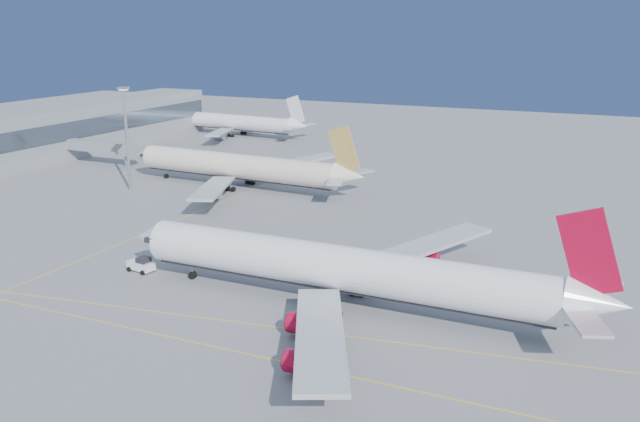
{
  "coord_description": "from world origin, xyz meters",
  "views": [
    {
      "loc": [
        45.68,
        -82.46,
        39.28
      ],
      "look_at": [
        -5.54,
        27.65,
        7.0
      ],
      "focal_mm": 40.0,
      "sensor_mm": 36.0,
      "label": 1
    }
  ],
  "objects_px": {
    "airliner_etihad": "(241,167)",
    "pushback_tug": "(141,265)",
    "airliner_third": "(238,123)",
    "airliner_virgin": "(349,270)",
    "light_mast": "(126,130)"
  },
  "relations": [
    {
      "from": "airliner_etihad",
      "to": "pushback_tug",
      "type": "distance_m",
      "value": 61.07
    },
    {
      "from": "airliner_third",
      "to": "pushback_tug",
      "type": "distance_m",
      "value": 142.88
    },
    {
      "from": "airliner_etihad",
      "to": "pushback_tug",
      "type": "height_order",
      "value": "airliner_etihad"
    },
    {
      "from": "airliner_third",
      "to": "pushback_tug",
      "type": "xyz_separation_m",
      "value": [
        60.39,
        -129.44,
        -3.55
      ]
    },
    {
      "from": "airliner_virgin",
      "to": "airliner_third",
      "type": "xyz_separation_m",
      "value": [
        -96.7,
        129.04,
        -0.8
      ]
    },
    {
      "from": "airliner_third",
      "to": "light_mast",
      "type": "xyz_separation_m",
      "value": [
        20.73,
        -84.0,
        9.84
      ]
    },
    {
      "from": "pushback_tug",
      "to": "airliner_etihad",
      "type": "bearing_deg",
      "value": 113.33
    },
    {
      "from": "airliner_virgin",
      "to": "pushback_tug",
      "type": "bearing_deg",
      "value": -178.93
    },
    {
      "from": "airliner_third",
      "to": "light_mast",
      "type": "relative_size",
      "value": 2.36
    },
    {
      "from": "airliner_virgin",
      "to": "pushback_tug",
      "type": "relative_size",
      "value": 15.66
    },
    {
      "from": "airliner_virgin",
      "to": "airliner_etihad",
      "type": "bearing_deg",
      "value": 132.52
    },
    {
      "from": "airliner_etihad",
      "to": "airliner_virgin",
      "type": "bearing_deg",
      "value": -44.58
    },
    {
      "from": "airliner_virgin",
      "to": "airliner_etihad",
      "type": "xyz_separation_m",
      "value": [
        -52.64,
        58.31,
        -0.25
      ]
    },
    {
      "from": "airliner_third",
      "to": "pushback_tug",
      "type": "relative_size",
      "value": 12.3
    },
    {
      "from": "light_mast",
      "to": "airliner_third",
      "type": "bearing_deg",
      "value": 103.86
    }
  ]
}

